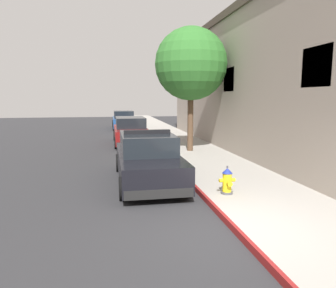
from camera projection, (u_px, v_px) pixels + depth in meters
ground_plane at (69, 156)px, 15.43m from camera, size 33.70×60.00×0.20m
sidewalk_pavement at (189, 149)px, 16.48m from camera, size 3.09×60.00×0.15m
curb_painted_edge at (159, 150)px, 16.20m from camera, size 0.08×60.00×0.15m
storefront_building at (303, 83)px, 15.72m from camera, size 8.00×23.45×6.79m
police_cruiser at (148, 159)px, 10.28m from camera, size 1.94×4.84×1.68m
parked_car_silver_ahead at (131, 131)px, 18.72m from camera, size 1.94×4.84×1.56m
parked_car_dark_far at (124, 120)px, 27.88m from camera, size 1.94×4.84×1.56m
fire_hydrant at (227, 181)px, 8.53m from camera, size 0.44×0.40×0.76m
street_tree at (191, 64)px, 14.97m from camera, size 3.40×3.40×5.81m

